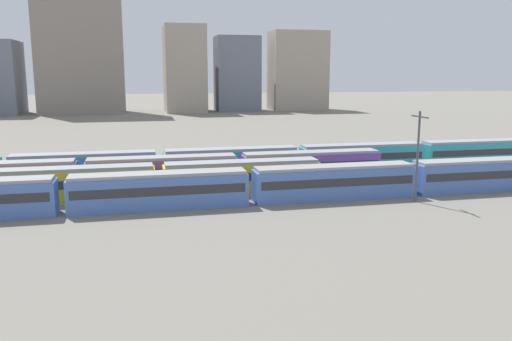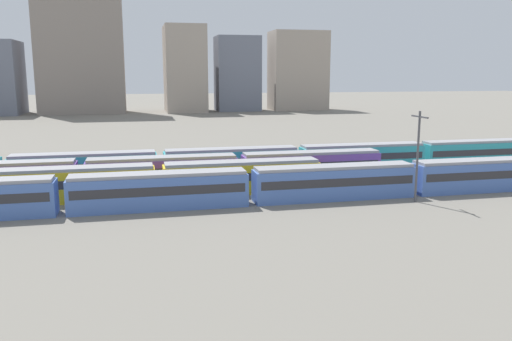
{
  "view_description": "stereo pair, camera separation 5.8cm",
  "coord_description": "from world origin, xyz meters",
  "px_view_note": "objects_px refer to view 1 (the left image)",
  "views": [
    {
      "loc": [
        17.1,
        -52.86,
        13.64
      ],
      "look_at": [
        31.06,
        7.8,
        2.04
      ],
      "focal_mm": 36.77,
      "sensor_mm": 36.0,
      "label": 1
    },
    {
      "loc": [
        17.16,
        -52.88,
        13.64
      ],
      "look_at": [
        31.06,
        7.8,
        2.04
      ],
      "focal_mm": 36.77,
      "sensor_mm": 36.0,
      "label": 2
    }
  ],
  "objects_px": {
    "catenary_pole_2": "(418,152)",
    "train_track_2": "(163,171)",
    "train_track_3": "(299,159)",
    "train_track_0": "(250,186)",
    "train_track_1": "(70,184)"
  },
  "relations": [
    {
      "from": "train_track_2",
      "to": "catenary_pole_2",
      "type": "relative_size",
      "value": 5.73
    },
    {
      "from": "train_track_0",
      "to": "train_track_2",
      "type": "xyz_separation_m",
      "value": [
        -8.55,
        10.4,
        -0.0
      ]
    },
    {
      "from": "train_track_0",
      "to": "train_track_2",
      "type": "distance_m",
      "value": 13.47
    },
    {
      "from": "train_track_0",
      "to": "catenary_pole_2",
      "type": "xyz_separation_m",
      "value": [
        17.51,
        -3.21,
        3.51
      ]
    },
    {
      "from": "train_track_0",
      "to": "catenary_pole_2",
      "type": "height_order",
      "value": "catenary_pole_2"
    },
    {
      "from": "train_track_0",
      "to": "train_track_3",
      "type": "bearing_deg",
      "value": 56.63
    },
    {
      "from": "train_track_2",
      "to": "catenary_pole_2",
      "type": "xyz_separation_m",
      "value": [
        26.06,
        -13.61,
        3.51
      ]
    },
    {
      "from": "catenary_pole_2",
      "to": "train_track_2",
      "type": "bearing_deg",
      "value": 152.42
    },
    {
      "from": "train_track_1",
      "to": "train_track_0",
      "type": "bearing_deg",
      "value": -15.54
    },
    {
      "from": "train_track_3",
      "to": "catenary_pole_2",
      "type": "distance_m",
      "value": 20.46
    },
    {
      "from": "train_track_0",
      "to": "catenary_pole_2",
      "type": "distance_m",
      "value": 18.14
    },
    {
      "from": "train_track_2",
      "to": "catenary_pole_2",
      "type": "bearing_deg",
      "value": -27.58
    },
    {
      "from": "train_track_0",
      "to": "catenary_pole_2",
      "type": "relative_size",
      "value": 7.67
    },
    {
      "from": "train_track_1",
      "to": "train_track_3",
      "type": "relative_size",
      "value": 0.5
    },
    {
      "from": "train_track_2",
      "to": "train_track_0",
      "type": "bearing_deg",
      "value": -50.57
    }
  ]
}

